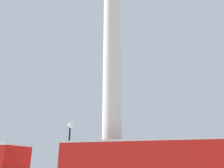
# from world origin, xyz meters

# --- Properties ---
(monument_column) EXTENTS (4.72, 4.72, 26.11)m
(monument_column) POSITION_xyz_m (0.00, 0.00, 9.43)
(monument_column) COLOR beige
(monument_column) RESTS_ON ground_plane
(street_lamp) EXTENTS (0.43, 0.43, 6.14)m
(street_lamp) POSITION_xyz_m (-3.14, -1.78, 3.47)
(street_lamp) COLOR black
(street_lamp) RESTS_ON ground_plane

